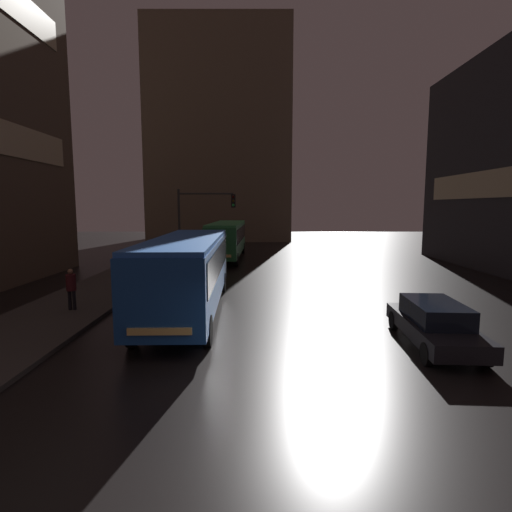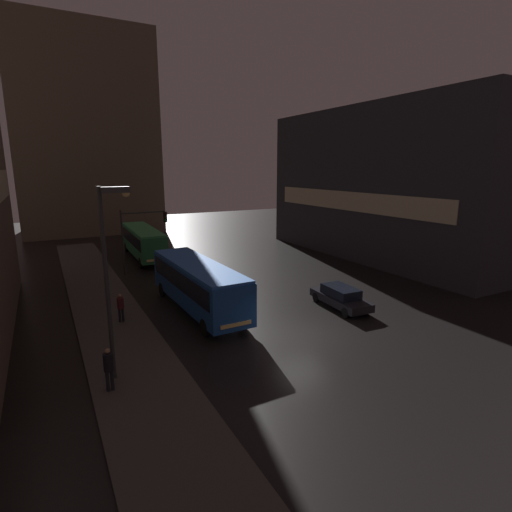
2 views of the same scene
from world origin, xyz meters
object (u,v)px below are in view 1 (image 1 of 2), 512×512
(car_taxi, at_px, (434,323))
(pedestrian_near, at_px, (70,286))
(bus_near, at_px, (187,267))
(traffic_light_main, at_px, (200,214))
(bus_far, at_px, (226,237))

(car_taxi, relative_size, pedestrian_near, 2.82)
(bus_near, relative_size, traffic_light_main, 1.96)
(pedestrian_near, bearing_deg, bus_near, -166.14)
(bus_far, xyz_separation_m, pedestrian_near, (-5.17, -17.04, -0.73))
(car_taxi, bearing_deg, pedestrian_near, -12.66)
(car_taxi, bearing_deg, bus_far, -65.42)
(traffic_light_main, bearing_deg, bus_near, -84.80)
(bus_near, xyz_separation_m, pedestrian_near, (-4.78, -0.04, -0.77))
(car_taxi, height_order, pedestrian_near, pedestrian_near)
(bus_far, bearing_deg, bus_near, 90.27)
(bus_near, xyz_separation_m, car_taxi, (8.41, -3.87, -1.20))
(bus_near, distance_m, car_taxi, 9.34)
(traffic_light_main, bearing_deg, bus_far, 75.68)
(bus_near, distance_m, traffic_light_main, 11.64)
(bus_far, relative_size, car_taxi, 2.32)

